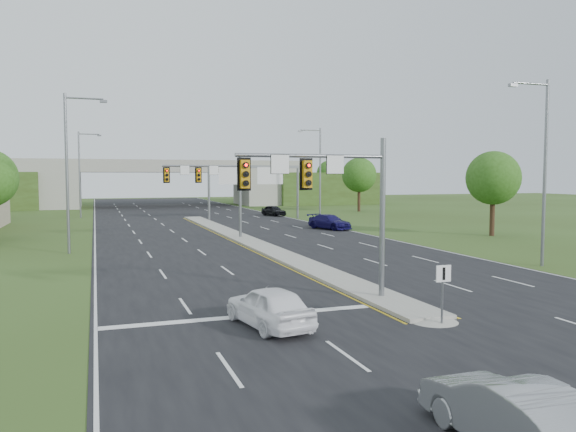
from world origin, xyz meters
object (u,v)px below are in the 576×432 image
(car_white, at_px, (269,306))
(car_silver, at_px, (512,414))
(keep_right_sign, at_px, (443,284))
(car_far_b, at_px, (330,222))
(signal_mast_near, at_px, (335,192))
(signal_mast_far, at_px, (214,184))
(car_far_c, at_px, (274,210))
(overpass, at_px, (164,186))
(sign_gantry, at_px, (253,177))

(car_white, distance_m, car_silver, 10.33)
(keep_right_sign, distance_m, car_far_b, 36.51)
(signal_mast_near, distance_m, car_white, 6.01)
(signal_mast_far, xyz_separation_m, keep_right_sign, (2.26, -29.45, -3.21))
(signal_mast_far, xyz_separation_m, car_silver, (-1.85, -37.78, -3.98))
(car_silver, height_order, car_far_c, car_silver)
(overpass, bearing_deg, car_far_c, -69.66)
(signal_mast_far, bearing_deg, car_far_c, 62.42)
(keep_right_sign, bearing_deg, car_silver, -116.32)
(car_silver, distance_m, car_far_c, 64.96)
(signal_mast_far, distance_m, car_far_c, 28.93)
(sign_gantry, relative_size, car_silver, 2.65)
(signal_mast_far, height_order, car_silver, signal_mast_far)
(signal_mast_near, distance_m, keep_right_sign, 5.94)
(signal_mast_far, distance_m, car_silver, 38.03)
(signal_mast_far, xyz_separation_m, overpass, (2.26, 55.07, -1.17))
(car_white, relative_size, car_far_b, 0.86)
(sign_gantry, bearing_deg, car_white, -104.86)
(car_far_c, bearing_deg, signal_mast_near, -121.52)
(signal_mast_far, height_order, keep_right_sign, signal_mast_far)
(signal_mast_far, bearing_deg, sign_gantry, 65.89)
(sign_gantry, bearing_deg, signal_mast_far, -114.11)
(sign_gantry, relative_size, overpass, 0.14)
(signal_mast_near, distance_m, car_far_b, 33.32)
(signal_mast_near, height_order, keep_right_sign, signal_mast_near)
(signal_mast_far, distance_m, keep_right_sign, 29.71)
(car_white, bearing_deg, keep_right_sign, 152.61)
(car_white, bearing_deg, sign_gantry, -115.09)
(signal_mast_far, bearing_deg, car_silver, -92.81)
(signal_mast_far, distance_m, overpass, 55.13)
(car_white, relative_size, car_far_c, 1.05)
(signal_mast_far, distance_m, car_white, 28.14)
(car_silver, distance_m, car_far_b, 45.69)
(keep_right_sign, xyz_separation_m, car_far_c, (11.00, 54.85, -0.79))
(overpass, bearing_deg, car_far_b, -77.91)
(car_white, bearing_deg, car_far_c, -117.96)
(signal_mast_near, height_order, car_white, signal_mast_near)
(keep_right_sign, xyz_separation_m, car_far_b, (10.62, 34.92, -0.76))
(keep_right_sign, height_order, sign_gantry, sign_gantry)
(signal_mast_near, height_order, car_far_b, signal_mast_near)
(car_far_b, bearing_deg, overpass, 81.69)
(overpass, height_order, car_white, overpass)
(signal_mast_far, bearing_deg, signal_mast_near, -90.00)
(signal_mast_near, distance_m, signal_mast_far, 25.00)
(car_silver, bearing_deg, car_far_c, -103.86)
(overpass, relative_size, car_white, 18.32)
(car_white, height_order, car_far_c, car_white)
(signal_mast_far, bearing_deg, overpass, 87.65)
(keep_right_sign, height_order, car_white, keep_right_sign)
(sign_gantry, distance_m, car_far_b, 15.71)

